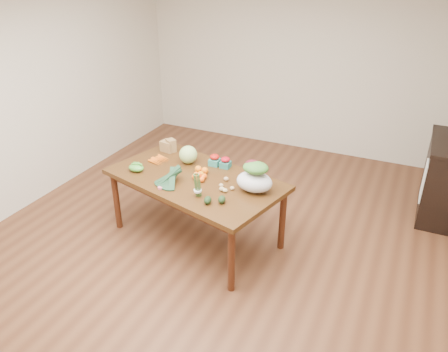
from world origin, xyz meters
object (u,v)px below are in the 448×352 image
at_px(paper_bag, 168,145).
at_px(cabbage, 188,155).
at_px(mandarin_cluster, 199,176).
at_px(cabinet, 447,179).
at_px(kale_bunch, 167,178).
at_px(dining_table, 196,208).
at_px(salad_bag, 254,178).
at_px(asparagus_bundle, 198,185).

height_order(paper_bag, cabbage, cabbage).
xyz_separation_m(cabbage, mandarin_cluster, (0.30, -0.31, -0.06)).
relative_size(cabinet, kale_bunch, 2.55).
xyz_separation_m(dining_table, salad_bag, (0.66, -0.01, 0.51)).
distance_m(cabinet, kale_bunch, 3.29).
xyz_separation_m(paper_bag, cabbage, (0.37, -0.18, 0.02)).
xyz_separation_m(dining_table, paper_bag, (-0.61, 0.46, 0.45)).
bearing_deg(mandarin_cluster, cabinet, 35.47).
distance_m(dining_table, asparagus_bundle, 0.64).
xyz_separation_m(dining_table, asparagus_bundle, (0.21, -0.34, 0.50)).
distance_m(paper_bag, salad_bag, 1.36).
relative_size(paper_bag, cabbage, 1.07).
height_order(dining_table, mandarin_cluster, mandarin_cluster).
distance_m(paper_bag, mandarin_cluster, 0.83).
bearing_deg(cabinet, kale_bunch, -143.49).
bearing_deg(dining_table, cabbage, 144.57).
bearing_deg(kale_bunch, cabinet, 51.29).
height_order(cabinet, cabbage, cabbage).
bearing_deg(salad_bag, cabbage, 162.21).
bearing_deg(asparagus_bundle, cabinet, 56.77).
bearing_deg(cabbage, cabinet, 27.48).
bearing_deg(asparagus_bundle, dining_table, 136.73).
xyz_separation_m(cabinet, asparagus_bundle, (-2.24, -2.02, 0.40)).
height_order(cabbage, asparagus_bundle, asparagus_bundle).
xyz_separation_m(asparagus_bundle, salad_bag, (0.45, 0.33, 0.01)).
bearing_deg(kale_bunch, dining_table, 71.49).
bearing_deg(mandarin_cluster, paper_bag, 143.99).
xyz_separation_m(mandarin_cluster, salad_bag, (0.60, 0.02, 0.10)).
distance_m(dining_table, salad_bag, 0.84).
bearing_deg(cabinet, paper_bag, -158.34).
bearing_deg(paper_bag, kale_bunch, -59.24).
height_order(paper_bag, kale_bunch, kale_bunch).
xyz_separation_m(cabinet, mandarin_cluster, (-2.39, -1.71, 0.32)).
bearing_deg(cabbage, mandarin_cluster, -45.87).
relative_size(cabinet, mandarin_cluster, 5.67).
height_order(cabbage, salad_bag, salad_bag).
bearing_deg(dining_table, asparagus_bundle, -43.27).
xyz_separation_m(dining_table, cabbage, (-0.23, 0.28, 0.48)).
bearing_deg(mandarin_cluster, kale_bunch, -134.46).
xyz_separation_m(dining_table, kale_bunch, (-0.18, -0.27, 0.45)).
distance_m(asparagus_bundle, salad_bag, 0.56).
relative_size(kale_bunch, asparagus_bundle, 1.60).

